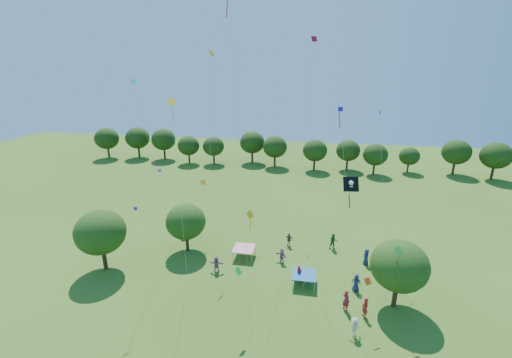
# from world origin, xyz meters

# --- Properties ---
(near_tree_west) EXTENTS (4.90, 4.90, 6.34)m
(near_tree_west) POSITION_xyz_m (-15.80, 15.20, 4.12)
(near_tree_west) COLOR #422B19
(near_tree_west) RESTS_ON ground
(near_tree_north) EXTENTS (4.33, 4.33, 5.48)m
(near_tree_north) POSITION_xyz_m (-8.94, 20.18, 3.52)
(near_tree_north) COLOR #422B19
(near_tree_north) RESTS_ON ground
(near_tree_east) EXTENTS (4.74, 4.74, 6.10)m
(near_tree_east) POSITION_xyz_m (11.96, 14.56, 3.96)
(near_tree_east) COLOR #422B19
(near_tree_east) RESTS_ON ground
(treeline) EXTENTS (88.01, 8.77, 6.77)m
(treeline) POSITION_xyz_m (-1.73, 55.43, 4.09)
(treeline) COLOR #422B19
(treeline) RESTS_ON ground
(tent_red_stripe) EXTENTS (2.20, 2.20, 1.10)m
(tent_red_stripe) POSITION_xyz_m (-2.42, 19.96, 1.04)
(tent_red_stripe) COLOR #F21C4A
(tent_red_stripe) RESTS_ON ground
(tent_blue) EXTENTS (2.20, 2.20, 1.10)m
(tent_blue) POSITION_xyz_m (4.17, 16.25, 1.04)
(tent_blue) COLOR #17589A
(tent_blue) RESTS_ON ground
(crowd_person_0) EXTENTS (0.92, 0.61, 1.71)m
(crowd_person_0) POSITION_xyz_m (8.92, 16.12, 0.85)
(crowd_person_0) COLOR navy
(crowd_person_0) RESTS_ON ground
(crowd_person_1) EXTENTS (0.67, 0.79, 1.82)m
(crowd_person_1) POSITION_xyz_m (9.31, 12.67, 0.91)
(crowd_person_1) COLOR maroon
(crowd_person_1) RESTS_ON ground
(crowd_person_2) EXTENTS (1.00, 0.67, 1.86)m
(crowd_person_2) POSITION_xyz_m (7.09, 23.43, 0.93)
(crowd_person_2) COLOR #235229
(crowd_person_2) RESTS_ON ground
(crowd_person_3) EXTENTS (1.12, 0.96, 1.58)m
(crowd_person_3) POSITION_xyz_m (8.28, 10.41, 0.79)
(crowd_person_3) COLOR #C0AC99
(crowd_person_3) RESTS_ON ground
(crowd_person_4) EXTENTS (0.97, 0.85, 1.53)m
(crowd_person_4) POSITION_xyz_m (-10.03, 22.93, 0.76)
(crowd_person_4) COLOR #473C39
(crowd_person_4) RESTS_ON ground
(crowd_person_5) EXTENTS (1.52, 1.25, 1.58)m
(crowd_person_5) POSITION_xyz_m (1.69, 19.66, 0.79)
(crowd_person_5) COLOR #96578B
(crowd_person_5) RESTS_ON ground
(crowd_person_6) EXTENTS (0.56, 0.91, 1.74)m
(crowd_person_6) POSITION_xyz_m (-10.61, 26.51, 0.87)
(crowd_person_6) COLOR navy
(crowd_person_6) RESTS_ON ground
(crowd_person_7) EXTENTS (0.75, 0.77, 1.75)m
(crowd_person_7) POSITION_xyz_m (3.71, 16.47, 0.87)
(crowd_person_7) COLOR maroon
(crowd_person_7) RESTS_ON ground
(crowd_person_8) EXTENTS (0.49, 0.90, 1.81)m
(crowd_person_8) POSITION_xyz_m (14.30, 22.29, 0.90)
(crowd_person_8) COLOR #2B5926
(crowd_person_8) RESTS_ON ground
(crowd_person_9) EXTENTS (1.14, 1.22, 1.77)m
(crowd_person_9) POSITION_xyz_m (-10.55, 23.17, 0.89)
(crowd_person_9) COLOR #ADA18A
(crowd_person_9) RESTS_ON ground
(crowd_person_10) EXTENTS (1.05, 0.69, 1.64)m
(crowd_person_10) POSITION_xyz_m (2.11, 23.17, 0.82)
(crowd_person_10) COLOR #474139
(crowd_person_10) RESTS_ON ground
(crowd_person_11) EXTENTS (1.57, 0.60, 1.66)m
(crowd_person_11) POSITION_xyz_m (-4.54, 16.78, 0.83)
(crowd_person_11) COLOR #9E5C86
(crowd_person_11) RESTS_ON ground
(crowd_person_12) EXTENTS (0.47, 0.87, 1.76)m
(crowd_person_12) POSITION_xyz_m (10.34, 20.83, 0.88)
(crowd_person_12) COLOR #1A254D
(crowd_person_12) RESTS_ON ground
(crowd_person_13) EXTENTS (0.81, 0.82, 1.88)m
(crowd_person_13) POSITION_xyz_m (7.84, 13.31, 0.94)
(crowd_person_13) COLOR maroon
(crowd_person_13) RESTS_ON ground
(pirate_kite) EXTENTS (3.53, 3.45, 11.24)m
(pirate_kite) POSITION_xyz_m (7.04, 10.91, 11.84)
(pirate_kite) COLOR black
(red_high_kite) EXTENTS (1.69, 0.97, 25.41)m
(red_high_kite) POSITION_xyz_m (-1.85, 14.34, 21.31)
(red_high_kite) COLOR red
(small_kite_0) EXTENTS (1.12, 0.58, 2.91)m
(small_kite_0) POSITION_xyz_m (9.06, 11.83, 3.80)
(small_kite_0) COLOR #BC380B
(small_kite_1) EXTENTS (0.72, 0.69, 5.75)m
(small_kite_1) POSITION_xyz_m (-8.08, 24.05, 6.27)
(small_kite_1) COLOR orange
(small_kite_2) EXTENTS (1.02, 1.74, 19.95)m
(small_kite_2) POSITION_xyz_m (-7.16, 25.56, 17.25)
(small_kite_2) COLOR gold
(small_kite_3) EXTENTS (0.79, 0.80, 5.20)m
(small_kite_3) POSITION_xyz_m (11.24, 12.93, 5.79)
(small_kite_3) COLOR #178329
(small_kite_4) EXTENTS (1.79, 4.20, 14.10)m
(small_kite_4) POSITION_xyz_m (11.14, 23.26, 10.90)
(small_kite_4) COLOR blue
(small_kite_5) EXTENTS (3.22, 1.54, 3.45)m
(small_kite_5) POSITION_xyz_m (-14.33, 20.47, 4.04)
(small_kite_5) COLOR #9A1999
(small_kite_6) EXTENTS (3.94, 3.62, 10.16)m
(small_kite_6) POSITION_xyz_m (3.12, 27.04, 8.73)
(small_kite_6) COLOR silver
(small_kite_7) EXTENTS (0.41, 4.92, 17.25)m
(small_kite_7) POSITION_xyz_m (-11.46, 18.39, 12.98)
(small_kite_7) COLOR #0CB693
(small_kite_8) EXTENTS (1.50, 1.95, 20.80)m
(small_kite_8) POSITION_xyz_m (3.57, 20.96, 16.03)
(small_kite_8) COLOR red
(small_kite_9) EXTENTS (2.06, 5.46, 8.09)m
(small_kite_9) POSITION_xyz_m (0.35, 11.88, 7.83)
(small_kite_9) COLOR orange
(small_kite_10) EXTENTS (0.89, 0.98, 15.79)m
(small_kite_10) POSITION_xyz_m (-7.18, 15.03, 13.98)
(small_kite_10) COLOR yellow
(small_kite_11) EXTENTS (2.78, 6.93, 3.73)m
(small_kite_11) POSITION_xyz_m (-0.29, 11.05, 4.29)
(small_kite_11) COLOR #167B24
(small_kite_12) EXTENTS (2.32, 3.30, 15.39)m
(small_kite_12) POSITION_xyz_m (6.87, 14.77, 12.22)
(small_kite_12) COLOR #1E14CE
(small_kite_13) EXTENTS (3.25, 0.87, 5.92)m
(small_kite_13) POSITION_xyz_m (-14.17, 26.51, 5.90)
(small_kite_13) COLOR #7A178A
(small_kite_14) EXTENTS (1.10, 2.80, 2.88)m
(small_kite_14) POSITION_xyz_m (-10.69, 19.65, 3.49)
(small_kite_14) COLOR silver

